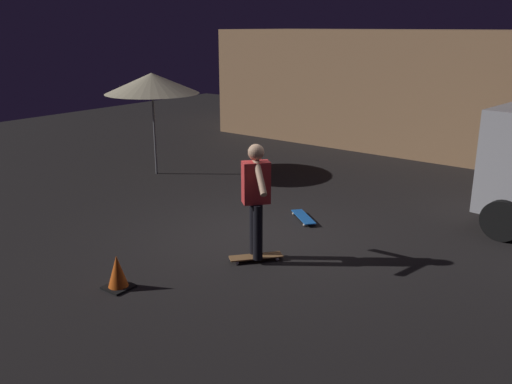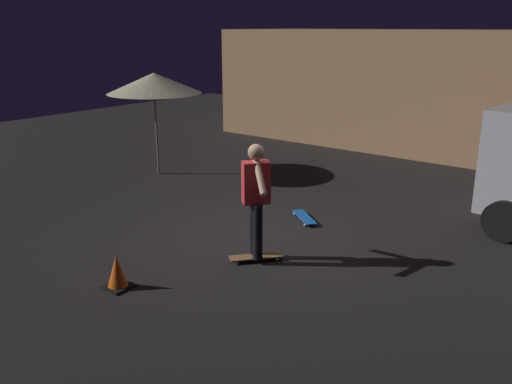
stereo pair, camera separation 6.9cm
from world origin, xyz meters
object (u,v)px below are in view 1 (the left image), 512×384
skater (256,193)px  traffic_cone (118,273)px  skateboard_spare (303,217)px  patio_umbrella (152,83)px  skateboard_ridden (256,257)px

skater → traffic_cone: bearing=-116.5°
skateboard_spare → traffic_cone: bearing=-97.9°
patio_umbrella → skater: patio_umbrella is taller
patio_umbrella → skateboard_spare: patio_umbrella is taller
skateboard_ridden → skater: 0.98m
skater → traffic_cone: size_ratio=3.63×
traffic_cone → skateboard_ridden: bearing=63.5°
skateboard_ridden → skateboard_spare: bearing=101.6°
skateboard_spare → skater: bearing=-78.4°
skateboard_spare → patio_umbrella: bearing=172.4°
patio_umbrella → traffic_cone: 6.08m
skateboard_ridden → skateboard_spare: same height
patio_umbrella → skater: bearing=-27.2°
patio_umbrella → traffic_cone: patio_umbrella is taller
patio_umbrella → skateboard_ridden: (4.81, -2.47, -2.02)m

